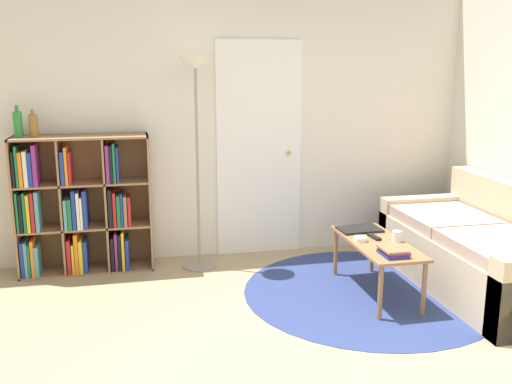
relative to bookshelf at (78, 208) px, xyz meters
name	(u,v)px	position (x,y,z in m)	size (l,w,h in m)	color
ground_plane	(313,383)	(1.46, -2.22, -0.58)	(14.00, 14.00, 0.00)	tan
wall_back	(237,121)	(1.46, 0.22, 0.71)	(7.44, 0.11, 2.60)	silver
rug	(369,291)	(2.32, -1.02, -0.57)	(2.04, 2.04, 0.01)	navy
bookshelf	(78,208)	(0.00, 0.00, 0.00)	(1.14, 0.34, 1.21)	#936B47
floor_lamp	(196,100)	(1.04, -0.13, 0.94)	(0.30, 0.30, 1.87)	gray
couch	(485,253)	(3.27, -1.12, -0.28)	(0.89, 1.88, 0.84)	#CCB793
coffee_table	(377,248)	(2.35, -1.06, -0.19)	(0.42, 1.00, 0.44)	#996B42
laptop	(359,229)	(2.33, -0.74, -0.13)	(0.36, 0.25, 0.02)	black
bowl	(360,239)	(2.22, -1.03, -0.12)	(0.11, 0.11, 0.04)	silver
book_stack_on_table	(393,251)	(2.32, -1.39, -0.11)	(0.18, 0.22, 0.06)	navy
cup	(397,236)	(2.49, -1.10, -0.09)	(0.07, 0.07, 0.09)	white
remote	(374,237)	(2.36, -0.97, -0.13)	(0.06, 0.17, 0.02)	black
bottle_left	(18,124)	(-0.44, 0.02, 0.74)	(0.07, 0.07, 0.27)	#2D8438
bottle_middle	(34,125)	(-0.32, 0.02, 0.73)	(0.07, 0.07, 0.23)	olive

